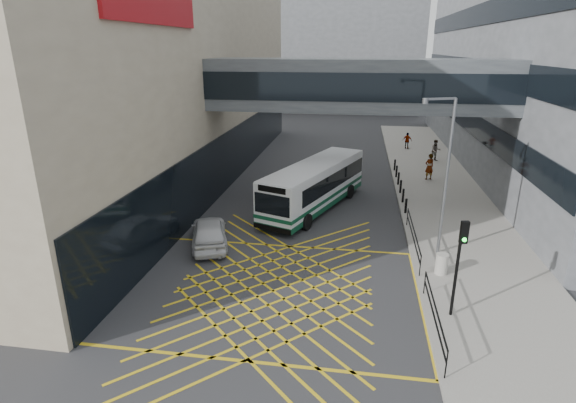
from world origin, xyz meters
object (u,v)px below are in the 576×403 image
at_px(street_lamp, 444,169).
at_px(pedestrian_c, 407,141).
at_px(traffic_light, 460,255).
at_px(car_dark, 312,174).
at_px(car_silver, 305,184).
at_px(car_white, 209,232).
at_px(pedestrian_a, 429,167).
at_px(pedestrian_b, 436,151).
at_px(bus, 316,184).
at_px(litter_bin, 442,264).

xyz_separation_m(street_lamp, pedestrian_c, (0.83, 24.08, -3.45)).
xyz_separation_m(traffic_light, pedestrian_c, (1.01, 29.61, -1.71)).
relative_size(car_dark, pedestrian_c, 3.00).
xyz_separation_m(car_silver, traffic_light, (7.29, -14.53, 2.02)).
height_order(car_white, pedestrian_a, pedestrian_a).
bearing_deg(pedestrian_b, bus, -133.51).
xyz_separation_m(car_dark, car_silver, (-0.30, -2.28, -0.10)).
relative_size(car_silver, pedestrian_c, 2.62).
distance_m(car_white, car_silver, 10.22).
distance_m(car_silver, street_lamp, 12.28).
height_order(bus, pedestrian_c, bus).
xyz_separation_m(litter_bin, pedestrian_a, (1.49, 15.33, 0.51)).
relative_size(car_white, pedestrian_c, 3.00).
height_order(car_dark, pedestrian_c, pedestrian_c).
bearing_deg(pedestrian_c, car_silver, 80.26).
relative_size(pedestrian_a, pedestrian_c, 1.25).
xyz_separation_m(car_white, car_silver, (3.76, 9.51, -0.11)).
height_order(bus, pedestrian_a, bus).
distance_m(car_white, litter_bin, 11.30).
height_order(car_dark, traffic_light, traffic_light).
xyz_separation_m(car_dark, litter_bin, (7.12, -13.42, -0.11)).
height_order(litter_bin, pedestrian_b, pedestrian_b).
relative_size(car_white, car_dark, 1.00).
height_order(car_dark, car_silver, car_dark).
bearing_deg(street_lamp, car_silver, 106.56).
bearing_deg(car_silver, street_lamp, 146.76).
relative_size(car_white, litter_bin, 5.02).
relative_size(bus, car_dark, 2.22).
relative_size(car_silver, pedestrian_a, 2.10).
distance_m(car_silver, pedestrian_b, 14.56).
relative_size(traffic_light, street_lamp, 0.52).
bearing_deg(car_dark, bus, 114.82).
height_order(litter_bin, pedestrian_a, pedestrian_a).
xyz_separation_m(street_lamp, pedestrian_b, (2.79, 19.31, -3.32)).
xyz_separation_m(car_white, car_dark, (4.06, 11.79, -0.01)).
bearing_deg(traffic_light, pedestrian_a, 76.17).
height_order(car_silver, traffic_light, traffic_light).
height_order(car_silver, pedestrian_a, pedestrian_a).
relative_size(traffic_light, pedestrian_b, 2.08).
bearing_deg(street_lamp, car_white, 159.45).
bearing_deg(car_white, pedestrian_b, -144.61).
distance_m(car_white, pedestrian_b, 24.28).
distance_m(bus, pedestrian_a, 10.68).
bearing_deg(bus, pedestrian_a, 63.00).
bearing_deg(bus, car_silver, 129.37).
relative_size(car_dark, litter_bin, 5.03).
height_order(street_lamp, pedestrian_a, street_lamp).
xyz_separation_m(traffic_light, litter_bin, (0.13, 3.38, -2.03)).
height_order(car_white, car_silver, car_white).
height_order(traffic_light, pedestrian_b, traffic_light).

